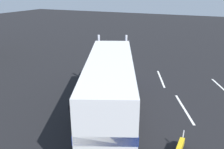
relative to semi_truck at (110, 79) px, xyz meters
The scene contains 7 objects.
ground_plane 7.37m from the semi_truck, 17.17° to the left, with size 120.00×120.00×0.00m, color black.
lane_stripe_near 8.63m from the semi_truck, 10.16° to the right, with size 4.40×0.16×0.01m, color silver.
lane_stripe_mid 5.83m from the semi_truck, 56.66° to the right, with size 4.40×0.16×0.01m, color silver.
lane_stripe_far 10.76m from the semi_truck, 40.32° to the right, with size 4.40×0.16×0.01m, color silver.
semi_truck is the anchor object (origin of this frame).
person_bystander 3.04m from the semi_truck, 140.56° to the left, with size 0.41×0.48×1.63m.
motorcycle 5.91m from the semi_truck, 116.43° to the right, with size 2.11×0.27×1.12m.
Camera 1 is at (-19.66, -8.09, 8.03)m, focal length 38.72 mm.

